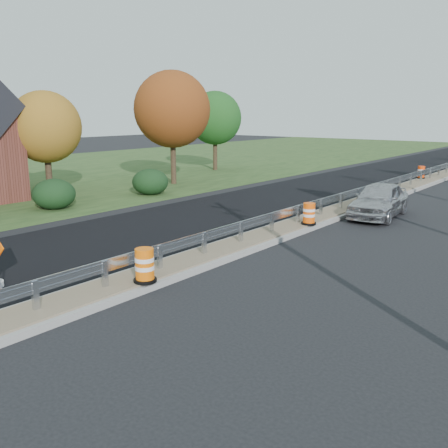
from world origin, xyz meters
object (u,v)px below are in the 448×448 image
Objects in this scene: barrel_median_mid at (309,214)px; car_silver at (379,200)px; barrel_median_near at (145,266)px; barrel_median_far at (421,172)px.

barrel_median_mid is 4.43m from car_silver.
barrel_median_far is (-1.02, 26.55, -0.04)m from barrel_median_near.
barrel_median_near is at bearing -87.81° from barrel_median_far.
barrel_median_mid is (0.00, 9.01, -0.02)m from barrel_median_near.
barrel_median_mid is at bearing 90.00° from barrel_median_near.
car_silver reaches higher than barrel_median_mid.
car_silver is at bearing -80.33° from barrel_median_far.
barrel_median_near is 1.05× the size of barrel_median_mid.
car_silver is at bearing 84.61° from barrel_median_near.
barrel_median_far is 0.18× the size of car_silver.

